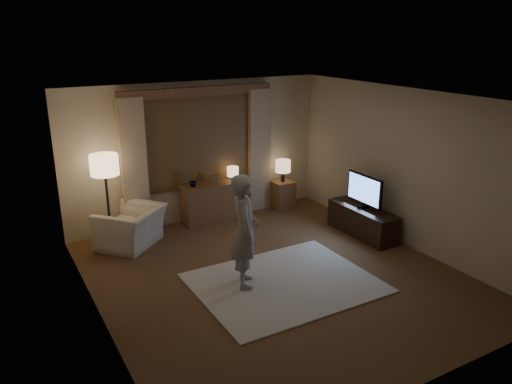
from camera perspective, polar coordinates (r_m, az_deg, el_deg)
room at (r=7.36m, az=0.35°, el=1.25°), size 5.04×5.54×2.64m
rug at (r=7.28m, az=3.29°, el=-10.32°), size 2.50×2.00×0.02m
sideboard at (r=9.44m, az=-4.78°, el=-1.24°), size 1.20×0.40×0.70m
picture_frame at (r=9.30m, az=-4.85°, el=1.37°), size 0.16×0.02×0.20m
plant at (r=9.13m, az=-7.14°, el=1.31°), size 0.16×0.13×0.30m
table_lamp_sideboard at (r=9.44m, az=-2.67°, el=2.29°), size 0.22×0.22×0.30m
floor_lamp at (r=8.38m, az=-16.90°, el=2.42°), size 0.46×0.46×1.57m
armchair at (r=8.58m, az=-14.08°, el=-3.94°), size 1.34×1.33×0.65m
side_table at (r=10.10m, az=3.05°, el=-0.31°), size 0.40×0.40×0.56m
table_lamp_side at (r=9.93m, az=3.11°, el=2.91°), size 0.30×0.30×0.44m
tv_stand at (r=8.98m, az=12.06°, el=-3.30°), size 0.45×1.40×0.50m
tv at (r=8.79m, az=12.30°, el=0.21°), size 0.20×0.82×0.60m
person at (r=6.88m, az=-1.29°, el=-4.46°), size 0.59×0.70×1.62m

